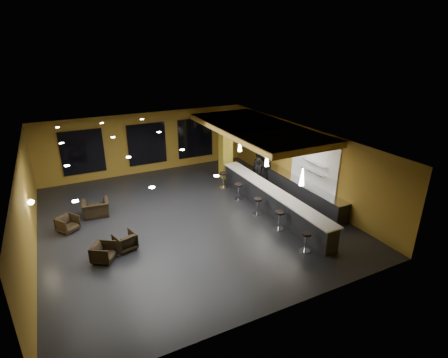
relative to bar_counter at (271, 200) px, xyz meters
name	(u,v)px	position (x,y,z in m)	size (l,w,h in m)	color
floor	(189,219)	(-3.65, 1.00, -0.55)	(12.00, 13.00, 0.10)	black
ceiling	(185,140)	(-3.65, 1.00, 3.05)	(12.00, 13.00, 0.10)	black
wall_back	(146,143)	(-3.65, 7.55, 1.25)	(12.00, 0.10, 3.50)	olive
wall_front	(275,264)	(-3.65, -5.55, 1.25)	(12.00, 0.10, 3.50)	olive
wall_left	(25,210)	(-9.70, 1.00, 1.25)	(0.10, 13.00, 3.50)	olive
wall_right	(302,160)	(2.40, 1.00, 1.25)	(0.10, 13.00, 3.50)	olive
wood_soffit	(257,129)	(0.35, 2.00, 2.86)	(3.60, 8.00, 0.28)	#BD8F37
window_left	(83,152)	(-7.15, 7.44, 1.20)	(2.20, 0.06, 2.40)	black
window_center	(147,144)	(-3.65, 7.44, 1.20)	(2.20, 0.06, 2.40)	black
window_right	(195,138)	(-0.65, 7.44, 1.20)	(2.20, 0.06, 2.40)	black
tile_backsplash	(314,162)	(2.31, 0.00, 1.50)	(0.06, 3.20, 2.40)	white
bar_counter	(271,200)	(0.00, 0.00, 0.00)	(0.60, 8.00, 1.00)	black
bar_top	(272,190)	(0.00, 0.00, 0.52)	(0.78, 8.10, 0.05)	beige
prep_counter	(299,190)	(2.00, 0.50, -0.07)	(0.70, 6.00, 0.86)	black
prep_top	(300,181)	(2.00, 0.50, 0.39)	(0.72, 6.00, 0.03)	silver
wall_shelf_lower	(314,172)	(2.17, -0.20, 1.10)	(0.30, 1.50, 0.03)	silver
wall_shelf_upper	(315,162)	(2.17, -0.20, 1.55)	(0.30, 1.50, 0.03)	silver
column	(226,148)	(0.00, 4.60, 1.25)	(0.60, 0.60, 3.50)	#A48E24
wall_sconce	(31,202)	(-9.53, 1.50, 1.30)	(0.22, 0.22, 0.22)	#FFE5B2
pendant_0	(302,177)	(0.00, -2.00, 1.85)	(0.20, 0.20, 0.70)	white
pendant_1	(267,159)	(0.00, 0.50, 1.85)	(0.20, 0.20, 0.70)	white
pendant_2	(240,145)	(0.00, 3.00, 1.85)	(0.20, 0.20, 0.70)	white
staff_a	(259,174)	(0.75, 2.30, 0.36)	(0.63, 0.41, 1.73)	black
staff_b	(259,167)	(1.33, 3.19, 0.36)	(0.84, 0.65, 1.72)	black
staff_c	(265,168)	(1.55, 2.98, 0.37)	(0.85, 0.55, 1.73)	black
armchair_a	(103,253)	(-7.49, -0.68, -0.17)	(0.71, 0.73, 0.67)	black
armchair_b	(125,241)	(-6.65, -0.27, -0.17)	(0.71, 0.74, 0.67)	black
armchair_c	(68,224)	(-8.47, 2.11, -0.17)	(0.71, 0.73, 0.66)	black
armchair_d	(96,208)	(-7.25, 3.00, -0.14)	(1.12, 0.98, 0.73)	black
bar_stool_0	(306,239)	(-0.72, -3.37, 0.00)	(0.39, 0.39, 0.77)	silver
bar_stool_1	(279,218)	(-0.66, -1.61, 0.02)	(0.41, 0.41, 0.81)	silver
bar_stool_2	(257,204)	(-0.77, -0.07, 0.00)	(0.39, 0.39, 0.77)	silver
bar_stool_3	(239,190)	(-0.76, 1.69, 0.02)	(0.41, 0.41, 0.81)	silver
bar_stool_4	(223,178)	(-0.76, 3.35, 0.04)	(0.42, 0.42, 0.84)	silver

